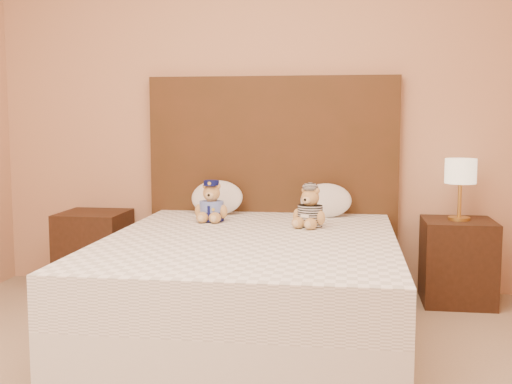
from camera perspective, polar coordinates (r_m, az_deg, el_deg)
bed at (r=3.63m, az=-0.48°, el=-8.31°), size 1.60×2.00×0.55m
headboard at (r=4.53m, az=1.45°, el=0.76°), size 1.75×0.08×1.50m
nightstand_left at (r=4.72m, az=-14.19°, el=-5.05°), size 0.45×0.45×0.55m
nightstand_right at (r=4.43m, az=17.47°, el=-5.91°), size 0.45×0.45×0.55m
lamp at (r=4.34m, az=17.73°, el=1.51°), size 0.20×0.20×0.40m
teddy_police at (r=4.11m, az=-3.97°, el=-0.82°), size 0.24×0.23×0.26m
teddy_prisoner at (r=3.89m, az=4.83°, el=-1.33°), size 0.29×0.29×0.25m
pillow_left at (r=4.42m, az=-3.49°, el=-0.35°), size 0.36×0.23×0.25m
pillow_right at (r=4.33m, az=6.24°, el=-0.59°), size 0.34×0.22×0.24m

